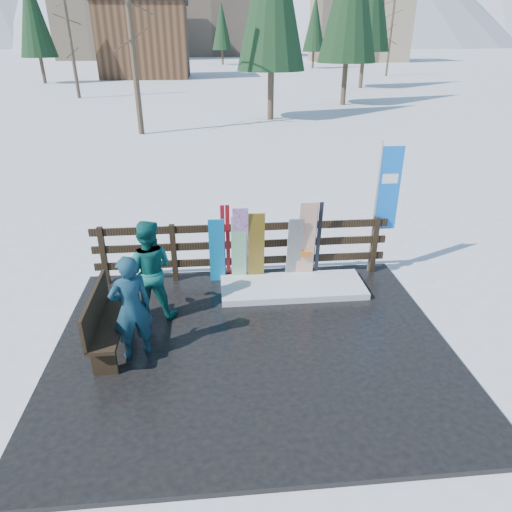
{
  "coord_description": "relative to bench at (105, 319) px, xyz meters",
  "views": [
    {
      "loc": [
        -0.49,
        -5.72,
        4.33
      ],
      "look_at": [
        0.15,
        1.0,
        1.1
      ],
      "focal_mm": 32.0,
      "sensor_mm": 36.0,
      "label": 1
    }
  ],
  "objects": [
    {
      "name": "ground",
      "position": [
        2.17,
        -0.11,
        -0.6
      ],
      "size": [
        700.0,
        700.0,
        0.0
      ],
      "primitive_type": "plane",
      "color": "white",
      "rests_on": "ground"
    },
    {
      "name": "deck",
      "position": [
        2.17,
        -0.11,
        -0.56
      ],
      "size": [
        6.0,
        5.0,
        0.08
      ],
      "primitive_type": "cube",
      "color": "black",
      "rests_on": "ground"
    },
    {
      "name": "fence",
      "position": [
        2.17,
        2.09,
        0.14
      ],
      "size": [
        5.6,
        0.1,
        1.15
      ],
      "color": "black",
      "rests_on": "deck"
    },
    {
      "name": "snow_patch",
      "position": [
        3.07,
        1.49,
        -0.46
      ],
      "size": [
        2.65,
        1.0,
        0.12
      ],
      "primitive_type": "cube",
      "color": "white",
      "rests_on": "deck"
    },
    {
      "name": "bench",
      "position": [
        0.0,
        0.0,
        0.0
      ],
      "size": [
        0.41,
        1.5,
        0.97
      ],
      "color": "black",
      "rests_on": "deck"
    },
    {
      "name": "snowboard_0",
      "position": [
        1.69,
        1.87,
        0.17
      ],
      "size": [
        0.29,
        0.28,
        1.36
      ],
      "primitive_type": "cube",
      "rotation": [
        0.19,
        0.0,
        0.0
      ],
      "color": "#0E85C9",
      "rests_on": "deck"
    },
    {
      "name": "snowboard_1",
      "position": [
        2.09,
        1.87,
        0.18
      ],
      "size": [
        0.28,
        0.23,
        1.39
      ],
      "primitive_type": "cube",
      "rotation": [
        0.14,
        0.0,
        0.0
      ],
      "color": "white",
      "rests_on": "deck"
    },
    {
      "name": "snowboard_2",
      "position": [
        2.42,
        1.87,
        0.2
      ],
      "size": [
        0.3,
        0.21,
        1.43
      ],
      "primitive_type": "cube",
      "rotation": [
        0.13,
        0.0,
        0.0
      ],
      "color": "gold",
      "rests_on": "deck"
    },
    {
      "name": "snowboard_3",
      "position": [
        2.12,
        1.87,
        0.27
      ],
      "size": [
        0.28,
        0.31,
        1.56
      ],
      "primitive_type": "cube",
      "rotation": [
        0.18,
        0.0,
        0.0
      ],
      "color": "white",
      "rests_on": "deck"
    },
    {
      "name": "snowboard_4",
      "position": [
        3.14,
        1.87,
        0.14
      ],
      "size": [
        0.28,
        0.28,
        1.32
      ],
      "primitive_type": "cube",
      "rotation": [
        0.19,
        0.0,
        0.0
      ],
      "color": "black",
      "rests_on": "deck"
    },
    {
      "name": "snowboard_5",
      "position": [
        3.37,
        1.87,
        0.29
      ],
      "size": [
        0.33,
        0.23,
        1.61
      ],
      "primitive_type": "cube",
      "rotation": [
        0.13,
        0.0,
        0.0
      ],
      "color": "white",
      "rests_on": "deck"
    },
    {
      "name": "ski_pair_a",
      "position": [
        1.85,
        1.94,
        0.28
      ],
      "size": [
        0.16,
        0.27,
        1.6
      ],
      "color": "maroon",
      "rests_on": "deck"
    },
    {
      "name": "ski_pair_b",
      "position": [
        3.57,
        1.94,
        0.27
      ],
      "size": [
        0.17,
        0.17,
        1.58
      ],
      "color": "black",
      "rests_on": "deck"
    },
    {
      "name": "rental_flag",
      "position": [
        4.89,
        2.14,
        1.09
      ],
      "size": [
        0.45,
        0.04,
        2.6
      ],
      "color": "silver",
      "rests_on": "deck"
    },
    {
      "name": "person_front",
      "position": [
        0.44,
        -0.19,
        0.29
      ],
      "size": [
        0.69,
        0.59,
        1.61
      ],
      "primitive_type": "imported",
      "rotation": [
        0.0,
        0.0,
        3.55
      ],
      "color": "#194F5A",
      "rests_on": "deck"
    },
    {
      "name": "person_back",
      "position": [
        0.57,
        0.88,
        0.34
      ],
      "size": [
        0.87,
        0.7,
        1.7
      ],
      "primitive_type": "imported",
      "rotation": [
        0.0,
        0.0,
        3.08
      ],
      "color": "#105952",
      "rests_on": "deck"
    },
    {
      "name": "resort_buildings",
      "position": [
        3.2,
        115.3,
        9.21
      ],
      "size": [
        73.0,
        87.6,
        22.6
      ],
      "color": "tan",
      "rests_on": "ground"
    },
    {
      "name": "trees",
      "position": [
        5.28,
        48.58,
        5.19
      ],
      "size": [
        41.97,
        68.9,
        13.12
      ],
      "color": "#382B1E",
      "rests_on": "ground"
    }
  ]
}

